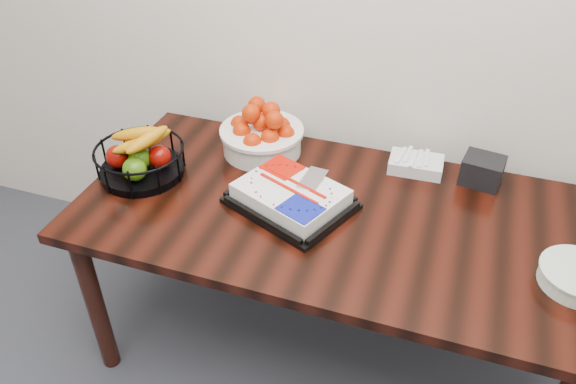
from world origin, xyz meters
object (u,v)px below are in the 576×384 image
(table, at_px, (330,228))
(napkin_box, at_px, (482,170))
(fruit_basket, at_px, (140,158))
(cake_tray, at_px, (291,197))
(tangerine_bowl, at_px, (262,131))

(table, distance_m, napkin_box, 0.62)
(fruit_basket, xyz_separation_m, napkin_box, (1.23, 0.37, -0.02))
(table, height_order, cake_tray, cake_tray)
(tangerine_bowl, xyz_separation_m, fruit_basket, (-0.38, -0.30, -0.02))
(table, xyz_separation_m, cake_tray, (-0.14, -0.02, 0.12))
(tangerine_bowl, distance_m, napkin_box, 0.86)
(fruit_basket, bearing_deg, napkin_box, 16.69)
(tangerine_bowl, bearing_deg, cake_tray, -53.29)
(fruit_basket, distance_m, napkin_box, 1.29)
(tangerine_bowl, bearing_deg, table, -37.49)
(table, relative_size, cake_tray, 3.62)
(cake_tray, relative_size, tangerine_bowl, 1.47)
(cake_tray, height_order, napkin_box, napkin_box)
(tangerine_bowl, bearing_deg, napkin_box, 4.42)
(napkin_box, bearing_deg, fruit_basket, -163.31)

